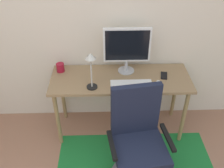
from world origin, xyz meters
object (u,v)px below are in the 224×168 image
computer_mouse (159,83)px  cell_phone (164,76)px  coffee_cup (60,68)px  monitor (127,47)px  office_chair (138,147)px  keyboard (131,84)px  desk_lamp (91,64)px  desk (120,84)px

computer_mouse → cell_phone: computer_mouse is taller
computer_mouse → coffee_cup: (-1.04, 0.29, 0.03)m
monitor → office_chair: monitor is taller
keyboard → desk_lamp: 0.49m
cell_phone → office_chair: size_ratio=0.14×
monitor → coffee_cup: 0.77m
keyboard → office_chair: 0.64m
desk → keyboard: size_ratio=3.48×
monitor → keyboard: (0.03, -0.26, -0.29)m
keyboard → coffee_cup: size_ratio=4.51×
monitor → cell_phone: monitor is taller
keyboard → desk_lamp: bearing=-174.6°
desk_lamp → office_chair: 0.90m
keyboard → desk_lamp: size_ratio=1.08×
monitor → coffee_cup: monitor is taller
coffee_cup → desk_lamp: (0.36, -0.32, 0.23)m
monitor → computer_mouse: 0.51m
cell_phone → computer_mouse: bearing=-106.6°
keyboard → desk: bearing=129.4°
desk → computer_mouse: size_ratio=14.40×
monitor → coffee_cup: bearing=178.6°
monitor → keyboard: size_ratio=1.19×
coffee_cup → office_chair: (0.79, -0.82, -0.39)m
keyboard → coffee_cup: coffee_cup is taller
monitor → office_chair: bearing=-85.7°
desk_lamp → keyboard: bearing=5.4°
computer_mouse → cell_phone: (0.09, 0.16, -0.01)m
computer_mouse → desk_lamp: bearing=-177.8°
computer_mouse → cell_phone: bearing=61.9°
monitor → desk_lamp: 0.47m
monitor → office_chair: size_ratio=0.50×
coffee_cup → cell_phone: bearing=-6.5°
coffee_cup → monitor: bearing=-1.4°
coffee_cup → desk_lamp: bearing=-41.3°
computer_mouse → keyboard: bearing=177.6°
desk → monitor: (0.07, 0.13, 0.38)m
desk → monitor: bearing=63.1°
keyboard → coffee_cup: bearing=160.0°
desk → keyboard: 0.19m
cell_phone → desk: bearing=-165.7°
keyboard → office_chair: office_chair is taller
desk → coffee_cup: (-0.66, 0.15, 0.13)m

